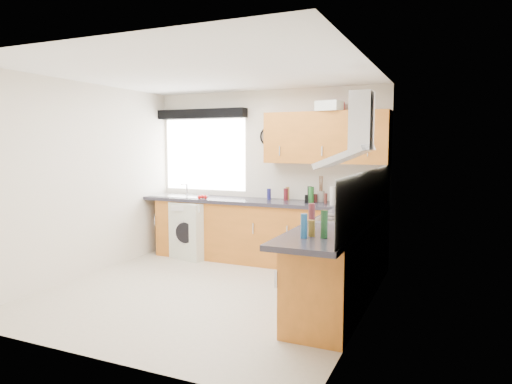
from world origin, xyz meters
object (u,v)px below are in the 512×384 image
at_px(oven, 341,264).
at_px(washing_machine, 195,229).
at_px(extractor_hood, 353,138).
at_px(upper_cabinets, 326,138).

relative_size(oven, washing_machine, 1.01).
height_order(oven, extractor_hood, extractor_hood).
distance_m(oven, washing_machine, 2.73).
bearing_deg(oven, extractor_hood, -0.00).
distance_m(extractor_hood, washing_machine, 3.13).
distance_m(oven, extractor_hood, 1.35).
relative_size(upper_cabinets, washing_machine, 2.01).
height_order(oven, upper_cabinets, upper_cabinets).
height_order(extractor_hood, upper_cabinets, upper_cabinets).
distance_m(extractor_hood, upper_cabinets, 1.48).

